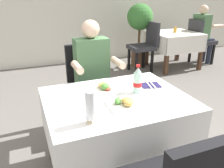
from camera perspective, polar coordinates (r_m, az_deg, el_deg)
name	(u,v)px	position (r m, az deg, el deg)	size (l,w,h in m)	color
main_dining_table	(116,116)	(1.97, 1.08, -7.69)	(1.14, 0.90, 0.73)	white
chair_far_diner_seat	(88,83)	(2.70, -5.81, 0.35)	(0.44, 0.50, 0.97)	black
seated_diner_far	(93,72)	(2.55, -4.54, 2.89)	(0.50, 0.46, 1.26)	#282D42
plate_near_camera	(125,103)	(1.75, 3.17, -4.74)	(0.24, 0.24, 0.06)	white
plate_far_diner	(106,88)	(2.03, -1.54, -0.90)	(0.25, 0.25, 0.07)	white
beer_glass_left	(91,107)	(1.50, -5.22, -5.48)	(0.07, 0.07, 0.23)	white
cola_bottle_primary	(138,81)	(1.95, 6.23, 0.77)	(0.07, 0.07, 0.25)	silver
napkin_cutlery_set	(150,85)	(2.15, 9.32, -0.25)	(0.19, 0.20, 0.01)	#231E4C
background_dining_table	(174,41)	(5.09, 14.80, 10.02)	(0.93, 0.88, 0.73)	white
background_chair_left	(145,44)	(4.73, 8.05, 9.66)	(0.50, 0.44, 0.97)	#2D2D33
background_chair_right	(200,39)	(5.52, 20.59, 10.23)	(0.50, 0.44, 0.97)	#2D2D33
background_patron	(203,31)	(5.52, 21.20, 11.82)	(0.46, 0.50, 1.26)	#282D42
background_table_tumbler	(175,30)	(5.05, 15.09, 12.61)	(0.06, 0.06, 0.11)	#C68928
potted_plant_corner	(140,26)	(5.01, 6.73, 13.93)	(0.53, 0.53, 1.30)	brown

